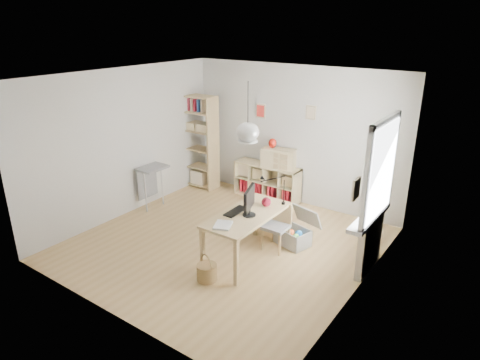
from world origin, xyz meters
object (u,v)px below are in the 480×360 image
Objects in this scene: cube_shelf at (267,184)px; chair at (278,224)px; tall_bookshelf at (199,138)px; drawer_chest at (278,158)px; storage_chest at (295,233)px; monitor at (249,200)px; desk at (247,219)px.

chair is at bearing -53.75° from cube_shelf.
tall_bookshelf reaches higher than cube_shelf.
drawer_chest is at bearing 118.91° from chair.
storage_chest is 1.23m from monitor.
drawer_chest is at bearing 89.67° from monitor.
tall_bookshelf is at bearing 122.80° from monitor.
tall_bookshelf is 4.15× the size of monitor.
tall_bookshelf is 3.05× the size of drawer_chest.
desk is 0.75× the size of tall_bookshelf.
monitor is at bearing -64.53° from cube_shelf.
desk reaches higher than cube_shelf.
desk is 1.07× the size of cube_shelf.
chair is (0.22, 0.53, -0.23)m from desk.
drawer_chest is (1.84, 0.24, -0.18)m from tall_bookshelf.
cube_shelf is 2.11m from chair.
desk is 1.03m from storage_chest.
chair is at bearing -104.10° from storage_chest.
cube_shelf is 1.86× the size of chair.
monitor is (0.06, -0.04, 0.34)m from desk.
tall_bookshelf reaches higher than monitor.
cube_shelf is 0.70× the size of tall_bookshelf.
cube_shelf reaches higher than storage_chest.
desk is 3.27m from tall_bookshelf.
cube_shelf is 2.14× the size of drawer_chest.
monitor is at bearing -36.91° from tall_bookshelf.
desk is 2.48m from cube_shelf.
monitor is (-0.16, -0.57, 0.57)m from chair.
drawer_chest is at bearing 7.45° from tall_bookshelf.
drawer_chest is at bearing 145.09° from storage_chest.
drawer_chest reaches higher than cube_shelf.
monitor is (-0.33, -0.87, 0.81)m from storage_chest.
chair is at bearing 53.69° from monitor.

